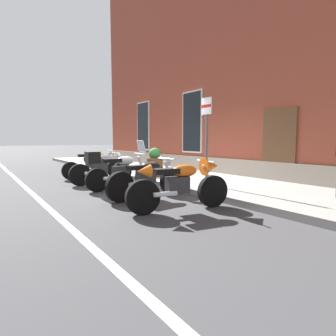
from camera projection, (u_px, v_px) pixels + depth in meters
name	position (u px, v px, depth m)	size (l,w,h in m)	color
ground_plane	(155.00, 186.00, 8.29)	(140.00, 140.00, 0.00)	#38383A
sidewalk	(195.00, 179.00, 9.17)	(26.19, 3.12, 0.15)	gray
lane_stripe	(38.00, 199.00, 6.47)	(26.19, 0.12, 0.01)	silver
brick_pub_facade	(295.00, 46.00, 11.77)	(20.19, 7.95, 10.62)	brown
motorcycle_yellow_naked	(94.00, 165.00, 9.85)	(0.62, 2.15, 1.01)	black
motorcycle_grey_naked	(102.00, 168.00, 8.64)	(0.62, 2.01, 0.96)	black
motorcycle_silver_touring	(118.00, 169.00, 7.59)	(0.62, 2.05, 1.35)	black
motorcycle_black_naked	(148.00, 178.00, 6.54)	(0.62, 2.16, 0.92)	black
motorcycle_orange_sport	(184.00, 182.00, 5.37)	(0.69, 2.13, 1.02)	black
parking_sign	(207.00, 128.00, 7.42)	(0.36, 0.07, 2.36)	#4C4C51
barrel_planter	(155.00, 164.00, 9.36)	(0.57, 0.57, 0.96)	brown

